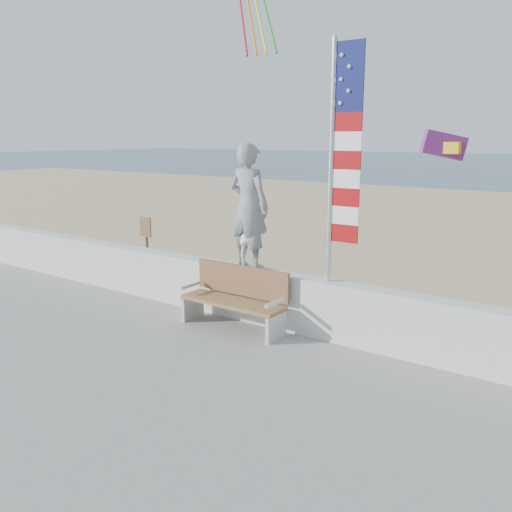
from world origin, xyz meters
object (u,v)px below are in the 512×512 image
at_px(adult, 249,207).
at_px(flag, 340,153).
at_px(child, 248,234).
at_px(bench, 236,297).

xyz_separation_m(adult, flag, (1.61, -0.00, 0.89)).
distance_m(adult, flag, 1.84).
relative_size(adult, child, 1.83).
distance_m(adult, child, 0.46).
distance_m(child, bench, 1.06).
bearing_deg(flag, adult, 179.99).
height_order(adult, bench, adult).
bearing_deg(bench, child, 99.10).
relative_size(bench, flag, 0.51).
height_order(adult, child, adult).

